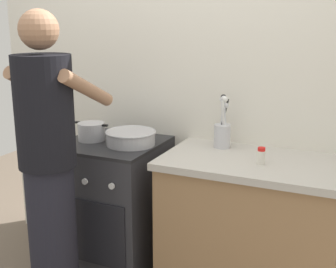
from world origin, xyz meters
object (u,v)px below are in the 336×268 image
pot (91,132)px  mixing_bowl (131,137)px  spice_bottle (261,156)px  person (49,173)px  stove_range (114,208)px  utensil_crock (222,131)px

pot → mixing_bowl: (0.28, 0.01, -0.01)m
spice_bottle → person: (-1.01, -0.49, -0.08)m
mixing_bowl → person: (-0.20, -0.54, -0.09)m
stove_range → utensil_crock: utensil_crock is taller
utensil_crock → stove_range: bearing=-165.8°
pot → utensil_crock: bearing=12.9°
pot → spice_bottle: pot is taller
mixing_bowl → pot: bearing=-178.3°
pot → mixing_bowl: bearing=1.7°
utensil_crock → spice_bottle: utensil_crock is taller
utensil_crock → spice_bottle: 0.37m
pot → person: person is taller
stove_range → spice_bottle: size_ratio=9.78×
spice_bottle → mixing_bowl: bearing=176.5°
stove_range → person: bearing=-95.9°
stove_range → spice_bottle: (0.96, -0.06, 0.49)m
mixing_bowl → spice_bottle: 0.82m
spice_bottle → person: bearing=-154.4°
utensil_crock → spice_bottle: size_ratio=3.50×
pot → mixing_bowl: pot is taller
utensil_crock → person: bearing=-135.5°
stove_range → utensil_crock: 0.88m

